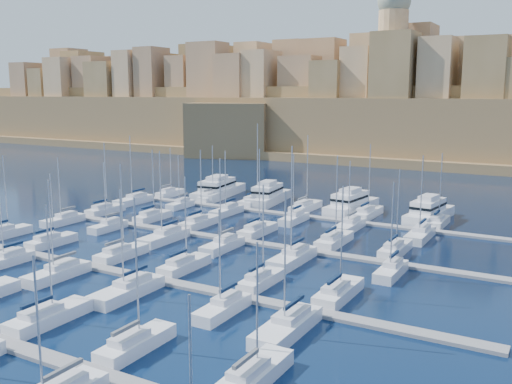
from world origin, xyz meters
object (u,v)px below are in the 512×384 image
Objects in this scene: sailboat_4 at (136,344)px; motor_yacht_c at (351,203)px; motor_yacht_a at (218,189)px; motor_yacht_d at (429,212)px; motor_yacht_b at (268,195)px.

motor_yacht_c is (-4.67, 70.04, 0.98)m from sailboat_4.
motor_yacht_c is at bearing -2.05° from motor_yacht_a.
sailboat_4 is 0.93× the size of motor_yacht_d.
sailboat_4 reaches higher than motor_yacht_d.
motor_yacht_a is at bearing 177.95° from motor_yacht_c.
motor_yacht_b and motor_yacht_d have the same top height.
motor_yacht_a is (-37.62, 71.22, 0.98)m from sailboat_4.
motor_yacht_a is at bearing 178.16° from motor_yacht_d.
motor_yacht_c is (19.01, 0.15, 0.00)m from motor_yacht_b.
motor_yacht_b is 34.61m from motor_yacht_d.
sailboat_4 reaches higher than motor_yacht_c.
motor_yacht_c is at bearing 178.61° from motor_yacht_d.
motor_yacht_c is at bearing 0.46° from motor_yacht_b.
motor_yacht_b is at bearing -179.54° from motor_yacht_c.
sailboat_4 is 73.80m from motor_yacht_b.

